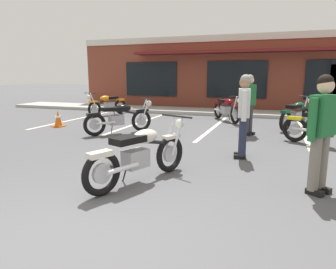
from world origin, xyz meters
TOP-DOWN VIEW (x-y plane):
  - ground_plane at (0.00, 3.56)m, footprint 80.00×80.00m
  - sidewalk_kerb at (0.00, 10.97)m, footprint 22.00×1.80m
  - brick_storefront_building at (0.00, 15.25)m, footprint 16.17×6.48m
  - painted_stall_lines at (0.00, 7.37)m, footprint 10.79×4.80m
  - motorcycle_foreground_classic at (-0.06, 1.92)m, footprint 1.08×2.01m
  - motorcycle_red_sportbike at (-2.35, 5.46)m, footprint 1.51×1.77m
  - motorcycle_black_cruiser at (-4.76, 8.84)m, footprint 0.92×2.06m
  - motorcycle_silver_naked at (3.01, 5.62)m, footprint 1.94×1.22m
  - motorcycle_blue_standard at (0.15, 8.91)m, footprint 1.41×1.83m
  - motorcycle_orange_scrambler at (2.48, 8.03)m, footprint 1.22×1.94m
  - person_in_black_shirt at (2.50, 2.36)m, footprint 0.43×0.55m
  - person_by_back_row at (1.27, 3.94)m, footprint 0.31×0.61m
  - person_near_building at (1.15, 6.47)m, footprint 0.38×0.59m
  - helmet_on_pavement at (-0.96, 2.47)m, footprint 0.26×0.26m
  - traffic_cone at (-4.80, 5.81)m, footprint 0.34×0.34m

SIDE VIEW (x-z plane):
  - ground_plane at x=0.00m, z-range 0.00..0.00m
  - painted_stall_lines at x=0.00m, z-range 0.00..0.01m
  - sidewalk_kerb at x=0.00m, z-range 0.00..0.14m
  - helmet_on_pavement at x=-0.96m, z-range 0.00..0.26m
  - traffic_cone at x=-4.80m, z-range -0.01..0.52m
  - motorcycle_foreground_classic at x=-0.06m, z-range -0.03..0.95m
  - motorcycle_red_sportbike at x=-2.35m, z-range -0.03..0.95m
  - motorcycle_black_cruiser at x=-4.76m, z-range -0.03..0.95m
  - motorcycle_silver_naked at x=3.01m, z-range -0.03..0.95m
  - motorcycle_blue_standard at x=0.15m, z-range -0.03..0.95m
  - motorcycle_orange_scrambler at x=2.48m, z-range -0.03..0.95m
  - person_in_black_shirt at x=2.50m, z-range 0.11..1.79m
  - person_by_back_row at x=1.27m, z-range 0.11..1.79m
  - person_near_building at x=1.15m, z-range 0.11..1.79m
  - brick_storefront_building at x=0.00m, z-range 0.00..3.50m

